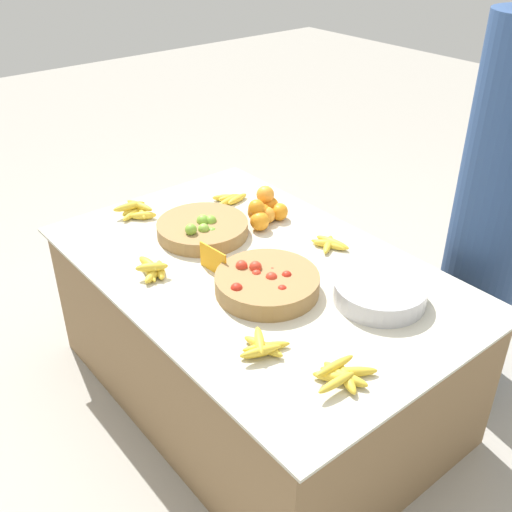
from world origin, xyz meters
The scene contains 14 objects.
ground_plane centered at (0.00, 0.00, 0.00)m, with size 12.00×12.00×0.00m, color #A39E93.
market_table centered at (0.00, 0.00, 0.32)m, with size 1.67×1.07×0.64m.
lime_bowl centered at (-0.34, -0.01, 0.68)m, with size 0.38×0.38×0.10m.
tomato_basket centered at (0.15, -0.07, 0.68)m, with size 0.38×0.38×0.10m.
orange_pile centered at (-0.27, 0.28, 0.69)m, with size 0.18×0.21×0.14m.
metal_bowl centered at (0.45, 0.20, 0.68)m, with size 0.33×0.33×0.07m.
price_sign centered at (-0.08, -0.15, 0.70)m, with size 0.15×0.02×0.10m.
banana_bunch_middle_right centered at (-0.20, -0.34, 0.67)m, with size 0.16×0.14×0.06m.
banana_bunch_back_center centered at (0.40, -0.30, 0.67)m, with size 0.15×0.18×0.05m.
banana_bunch_front_left centered at (-0.68, -0.14, 0.67)m, with size 0.18×0.17×0.06m.
banana_bunch_front_right centered at (-0.52, 0.27, 0.66)m, with size 0.12×0.18×0.03m.
banana_bunch_front_center centered at (0.65, -0.20, 0.66)m, with size 0.16×0.23×0.05m.
banana_bunch_middle_left centered at (0.07, 0.33, 0.66)m, with size 0.16×0.13×0.03m.
vendor_person centered at (0.48, 0.82, 0.81)m, with size 0.31×0.31×1.73m.
Camera 1 is at (1.52, -1.23, 1.88)m, focal length 42.00 mm.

